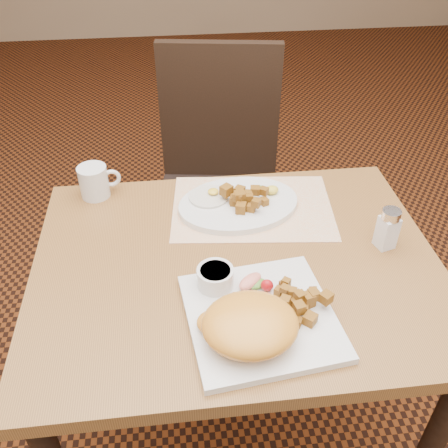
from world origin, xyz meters
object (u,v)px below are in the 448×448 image
at_px(table, 236,296).
at_px(chair_far, 218,174).
at_px(salt_shaker, 388,228).
at_px(plate_oval, 238,204).
at_px(plate_square, 261,317).
at_px(coffee_mug, 95,181).

bearing_deg(table, chair_far, 87.39).
bearing_deg(salt_shaker, plate_oval, 149.32).
height_order(table, chair_far, chair_far).
relative_size(chair_far, plate_square, 3.46).
distance_m(plate_square, coffee_mug, 0.59).
distance_m(plate_oval, salt_shaker, 0.36).
distance_m(table, plate_square, 0.21).
height_order(salt_shaker, coffee_mug, salt_shaker).
relative_size(table, coffee_mug, 8.41).
bearing_deg(salt_shaker, plate_square, -149.73).
distance_m(plate_square, salt_shaker, 0.37).
xyz_separation_m(table, plate_oval, (0.03, 0.20, 0.12)).
relative_size(salt_shaker, coffee_mug, 0.93).
bearing_deg(coffee_mug, plate_oval, -15.38).
relative_size(plate_oval, salt_shaker, 3.05).
bearing_deg(salt_shaker, chair_far, 114.57).
relative_size(table, plate_oval, 2.96).
height_order(plate_oval, coffee_mug, coffee_mug).
height_order(plate_oval, salt_shaker, salt_shaker).
relative_size(chair_far, plate_oval, 3.19).
height_order(chair_far, coffee_mug, chair_far).
bearing_deg(coffee_mug, table, -42.07).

